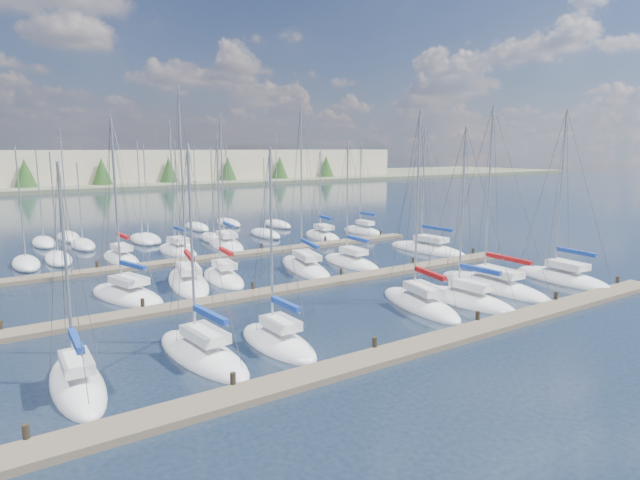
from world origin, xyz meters
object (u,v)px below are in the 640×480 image
sailboat_k (305,267)px  sailboat_g (562,278)px  sailboat_p (226,244)px  sailboat_r (363,231)px  sailboat_f (493,286)px  sailboat_q (322,236)px  sailboat_m (427,249)px  sailboat_a (77,385)px  sailboat_j (223,278)px  sailboat_n (121,259)px  sailboat_e (466,300)px  sailboat_l (351,263)px  sailboat_o (178,251)px  sailboat_i (188,282)px  sailboat_d (420,304)px  sailboat_b (202,354)px  sailboat_c (278,342)px  sailboat_h (127,295)px

sailboat_k → sailboat_g: sailboat_k is taller
sailboat_p → sailboat_r: size_ratio=1.24×
sailboat_f → sailboat_r: sailboat_f is taller
sailboat_q → sailboat_r: 6.31m
sailboat_g → sailboat_m: size_ratio=1.07×
sailboat_a → sailboat_j: sailboat_j is taller
sailboat_r → sailboat_f: bearing=-108.8°
sailboat_n → sailboat_e: 32.17m
sailboat_l → sailboat_m: sailboat_m is taller
sailboat_q → sailboat_r: (6.30, 0.19, 0.02)m
sailboat_e → sailboat_r: 31.12m
sailboat_p → sailboat_o: bearing=-164.4°
sailboat_k → sailboat_l: 4.64m
sailboat_n → sailboat_l: 21.78m
sailboat_n → sailboat_a: bearing=-110.2°
sailboat_l → sailboat_i: (-14.93, 1.43, 0.01)m
sailboat_e → sailboat_l: sailboat_e is taller
sailboat_d → sailboat_r: 31.75m
sailboat_d → sailboat_o: sailboat_o is taller
sailboat_j → sailboat_i: bearing=177.9°
sailboat_f → sailboat_k: bearing=125.4°
sailboat_b → sailboat_l: bearing=28.9°
sailboat_q → sailboat_c: (-21.72, -27.90, 0.01)m
sailboat_f → sailboat_i: sailboat_i is taller
sailboat_p → sailboat_b: (-13.95, -28.54, -0.01)m
sailboat_e → sailboat_h: bearing=139.1°
sailboat_e → sailboat_f: bearing=13.7°
sailboat_d → sailboat_i: (-10.83, 14.57, 0.00)m
sailboat_r → sailboat_g: bearing=-94.9°
sailboat_e → sailboat_k: size_ratio=0.85×
sailboat_p → sailboat_l: (5.65, -15.13, -0.00)m
sailboat_f → sailboat_e: bearing=-159.5°
sailboat_p → sailboat_n: sailboat_p is taller
sailboat_d → sailboat_l: size_ratio=1.15×
sailboat_d → sailboat_p: (-1.55, 28.26, -0.00)m
sailboat_d → sailboat_b: 15.51m
sailboat_o → sailboat_c: bearing=-101.0°
sailboat_k → sailboat_j: size_ratio=1.23×
sailboat_e → sailboat_c: size_ratio=1.12×
sailboat_a → sailboat_c: (9.97, -0.38, 0.00)m
sailboat_m → sailboat_r: bearing=76.8°
sailboat_k → sailboat_a: bearing=-133.1°
sailboat_d → sailboat_o: (-7.17, 27.60, 0.01)m
sailboat_f → sailboat_l: sailboat_f is taller
sailboat_l → sailboat_f: bearing=-71.6°
sailboat_p → sailboat_c: 30.89m
sailboat_b → sailboat_r: (32.04, 27.38, 0.02)m
sailboat_o → sailboat_m: bearing=-34.5°
sailboat_l → sailboat_j: bearing=176.1°
sailboat_b → sailboat_j: 16.27m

